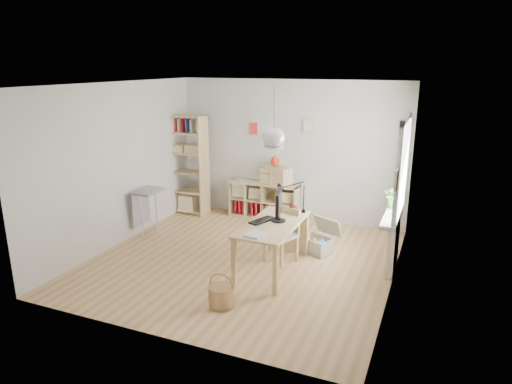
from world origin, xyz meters
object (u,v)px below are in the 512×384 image
at_px(storage_chest, 318,241).
at_px(tall_bookshelf, 187,160).
at_px(monitor, 279,204).
at_px(cube_shelf, 264,203).
at_px(drawer_chest, 276,175).
at_px(chair, 283,232).
at_px(desk, 273,229).

bearing_deg(storage_chest, tall_bookshelf, -173.88).
height_order(storage_chest, monitor, monitor).
relative_size(cube_shelf, drawer_chest, 2.30).
xyz_separation_m(storage_chest, monitor, (-0.39, -0.84, 0.83)).
distance_m(chair, drawer_chest, 2.01).
bearing_deg(drawer_chest, chair, -45.42).
relative_size(cube_shelf, tall_bookshelf, 0.70).
height_order(tall_bookshelf, chair, tall_bookshelf).
bearing_deg(monitor, drawer_chest, 97.15).
bearing_deg(monitor, cube_shelf, 102.74).
distance_m(desk, cube_shelf, 2.48).
relative_size(cube_shelf, chair, 1.66).
bearing_deg(chair, tall_bookshelf, 171.53).
height_order(desk, storage_chest, desk).
xyz_separation_m(chair, drawer_chest, (-0.79, 1.80, 0.41)).
bearing_deg(monitor, chair, 79.56).
relative_size(desk, tall_bookshelf, 0.75).
xyz_separation_m(cube_shelf, monitor, (1.07, -2.12, 0.71)).
height_order(chair, drawer_chest, drawer_chest).
xyz_separation_m(desk, monitor, (0.05, 0.11, 0.35)).
relative_size(tall_bookshelf, chair, 2.37).
relative_size(cube_shelf, storage_chest, 1.92).
bearing_deg(desk, storage_chest, 65.23).
height_order(desk, drawer_chest, drawer_chest).
xyz_separation_m(cube_shelf, chair, (1.05, -1.84, 0.18)).
distance_m(monitor, drawer_chest, 2.23).
xyz_separation_m(cube_shelf, storage_chest, (1.46, -1.29, -0.12)).
xyz_separation_m(chair, monitor, (0.02, -0.28, 0.53)).
bearing_deg(cube_shelf, chair, -60.22).
distance_m(desk, drawer_chest, 2.33).
relative_size(desk, storage_chest, 2.06).
height_order(chair, storage_chest, chair).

